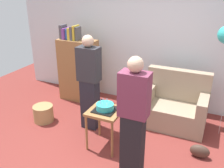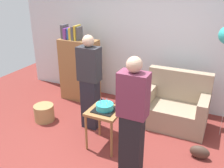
# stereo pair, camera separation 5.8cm
# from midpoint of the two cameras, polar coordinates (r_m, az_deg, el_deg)

# --- Properties ---
(ground_plane) EXTENTS (8.00, 8.00, 0.00)m
(ground_plane) POSITION_cam_midpoint_polar(r_m,az_deg,el_deg) (3.86, -0.72, -16.20)
(ground_plane) COLOR maroon
(wall_back) EXTENTS (6.00, 0.10, 2.70)m
(wall_back) POSITION_cam_midpoint_polar(r_m,az_deg,el_deg) (5.04, 9.63, 10.10)
(wall_back) COLOR silver
(wall_back) RESTS_ON ground_plane
(couch) EXTENTS (1.10, 0.70, 0.96)m
(couch) POSITION_cam_midpoint_polar(r_m,az_deg,el_deg) (4.59, 14.40, -5.07)
(couch) COLOR gray
(couch) RESTS_ON ground_plane
(bookshelf) EXTENTS (0.80, 0.36, 1.58)m
(bookshelf) POSITION_cam_midpoint_polar(r_m,az_deg,el_deg) (5.31, -7.09, 3.47)
(bookshelf) COLOR olive
(bookshelf) RESTS_ON ground_plane
(side_table) EXTENTS (0.48, 0.48, 0.63)m
(side_table) POSITION_cam_midpoint_polar(r_m,az_deg,el_deg) (3.80, -1.19, -7.20)
(side_table) COLOR olive
(side_table) RESTS_ON ground_plane
(birthday_cake) EXTENTS (0.32, 0.32, 0.17)m
(birthday_cake) POSITION_cam_midpoint_polar(r_m,az_deg,el_deg) (3.73, -1.20, -5.24)
(birthday_cake) COLOR black
(birthday_cake) RESTS_ON side_table
(person_blowing_candles) EXTENTS (0.36, 0.22, 1.63)m
(person_blowing_candles) POSITION_cam_midpoint_polar(r_m,az_deg,el_deg) (4.18, -4.66, 0.27)
(person_blowing_candles) COLOR #23232D
(person_blowing_candles) RESTS_ON ground_plane
(person_holding_cake) EXTENTS (0.36, 0.22, 1.63)m
(person_holding_cake) POSITION_cam_midpoint_polar(r_m,az_deg,el_deg) (3.14, 5.16, -7.85)
(person_holding_cake) COLOR black
(person_holding_cake) RESTS_ON ground_plane
(wicker_basket) EXTENTS (0.36, 0.36, 0.30)m
(wicker_basket) POSITION_cam_midpoint_polar(r_m,az_deg,el_deg) (4.81, -14.75, -6.32)
(wicker_basket) COLOR #A88451
(wicker_basket) RESTS_ON ground_plane
(handbag) EXTENTS (0.28, 0.14, 0.20)m
(handbag) POSITION_cam_midpoint_polar(r_m,az_deg,el_deg) (4.01, 19.59, -14.30)
(handbag) COLOR #473328
(handbag) RESTS_ON ground_plane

